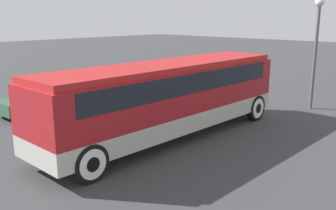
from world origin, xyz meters
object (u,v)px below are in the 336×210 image
tour_bus (170,93)px  parked_car_mid (91,103)px  lamp_post (317,37)px  parked_car_near (43,99)px

tour_bus → parked_car_mid: 4.88m
parked_car_mid → lamp_post: lamp_post is taller
parked_car_mid → lamp_post: size_ratio=0.81×
parked_car_near → lamp_post: (9.82, -9.07, 2.91)m
tour_bus → parked_car_near: tour_bus is taller
tour_bus → parked_car_near: 7.24m
lamp_post → tour_bus: bearing=166.1°
parked_car_near → parked_car_mid: size_ratio=0.95×
parked_car_near → lamp_post: bearing=-42.7°
parked_car_mid → tour_bus: bearing=-86.4°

